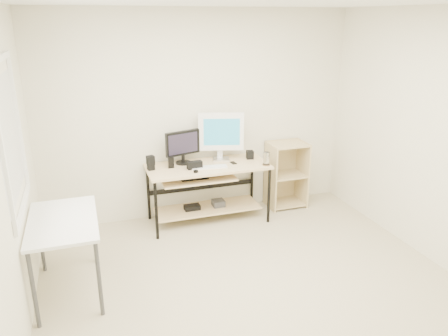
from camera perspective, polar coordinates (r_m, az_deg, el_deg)
name	(u,v)px	position (r m, az deg, el deg)	size (l,w,h in m)	color
room	(245,161)	(3.71, 2.77, 0.87)	(4.01, 4.01, 2.62)	#BDB191
desk	(206,181)	(5.46, -2.39, -1.75)	(1.50, 0.65, 0.75)	beige
side_table	(63,228)	(4.26, -20.24, -7.31)	(0.60, 1.00, 0.75)	white
shelf_unit	(285,174)	(6.03, 7.98, -0.73)	(0.50, 0.40, 0.90)	#D4BD84
black_monitor	(183,145)	(5.40, -5.41, 3.01)	(0.45, 0.19, 0.42)	black
white_imac	(221,133)	(5.50, -0.38, 4.60)	(0.56, 0.21, 0.61)	silver
keyboard	(209,167)	(5.29, -1.93, 0.11)	(0.43, 0.12, 0.02)	white
mouse	(196,164)	(5.36, -3.67, 0.49)	(0.08, 0.12, 0.04)	#B0B0B5
center_speaker	(195,165)	(5.26, -3.86, 0.40)	(0.18, 0.08, 0.09)	black
speaker_left	(151,163)	(5.27, -9.56, 0.71)	(0.10, 0.10, 0.17)	black
speaker_right	(250,155)	(5.63, 3.41, 1.75)	(0.09, 0.09, 0.11)	black
audio_controller	(171,162)	(5.31, -6.95, 0.74)	(0.07, 0.04, 0.14)	black
volume_puck	(196,171)	(5.14, -3.70, -0.45)	(0.06, 0.06, 0.02)	black
smartphone	(233,163)	(5.46, 1.22, 0.68)	(0.06, 0.10, 0.01)	black
coaster	(266,165)	(5.42, 5.53, 0.43)	(0.10, 0.10, 0.01)	olive
drinking_glass	(266,158)	(5.39, 5.56, 1.26)	(0.08, 0.08, 0.16)	white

